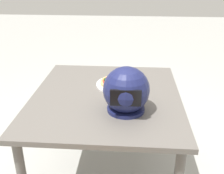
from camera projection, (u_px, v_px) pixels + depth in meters
dining_table at (106, 106)px, 1.77m from camera, size 0.93×1.06×0.70m
pizza_plate at (117, 84)px, 1.87m from camera, size 0.29×0.29×0.01m
pizza at (118, 82)px, 1.87m from camera, size 0.23×0.23×0.05m
motorcycle_helmet at (126, 91)px, 1.50m from camera, size 0.26×0.26×0.26m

